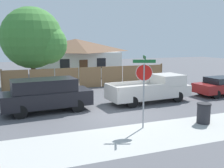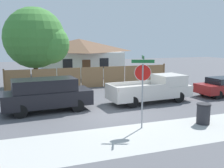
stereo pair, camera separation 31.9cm
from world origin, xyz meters
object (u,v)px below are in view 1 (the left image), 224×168
Objects in this scene: oak_tree at (35,39)px; parked_sedan at (222,86)px; red_suv at (46,94)px; stop_sign at (144,79)px; orange_pickup at (152,89)px; house at (76,56)px; trash_bin at (204,113)px.

oak_tree reaches higher than parked_sedan.
oak_tree is 8.97m from red_suv.
red_suv is 1.51× the size of stop_sign.
orange_pickup is at bearing 176.02° from parked_sedan.
red_suv is 1.13× the size of parked_sedan.
stop_sign is at bearing -94.66° from house.
stop_sign is (-3.06, -4.51, 1.46)m from orange_pickup.
oak_tree reaches higher than orange_pickup.
trash_bin is (-5.85, -4.93, -0.19)m from parked_sedan.
house is 1.69× the size of orange_pickup.
oak_tree reaches higher than red_suv.
orange_pickup is 1.68× the size of stop_sign.
trash_bin is (0.03, -4.95, -0.33)m from orange_pickup.
orange_pickup is 4.96m from trash_bin.
parked_sedan is at bearing 40.14° from trash_bin.
oak_tree is 1.35× the size of red_suv.
parked_sedan is (7.34, -15.16, -1.47)m from house.
trash_bin is at bearing 13.37° from stop_sign.
house reaches higher than parked_sedan.
orange_pickup is 5.61× the size of trash_bin.
house is 16.14m from red_suv.
parked_sedan is 7.65m from trash_bin.
stop_sign is (3.52, -12.91, -1.81)m from oak_tree.
house is at bearing 91.75° from orange_pickup.
stop_sign is at bearing -127.94° from orange_pickup.
oak_tree is at bearing 84.31° from red_suv.
house is 2.84× the size of stop_sign.
oak_tree is 1.52× the size of parked_sedan.
trash_bin is at bearing -93.42° from orange_pickup.
house is 15.27m from orange_pickup.
orange_pickup reaches higher than trash_bin.
orange_pickup is at bearing -84.49° from house.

